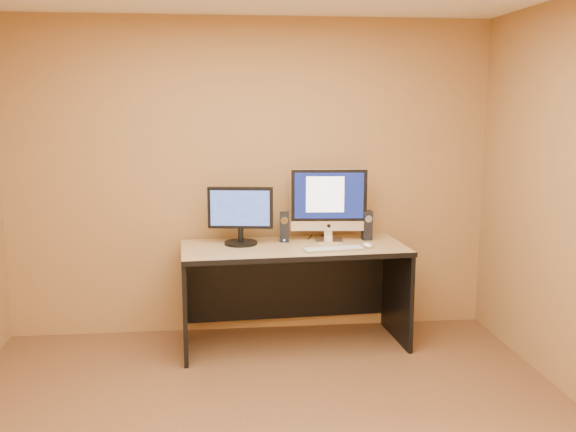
{
  "coord_description": "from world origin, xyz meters",
  "views": [
    {
      "loc": [
        -0.27,
        -3.29,
        1.9
      ],
      "look_at": [
        0.25,
        1.48,
        1.06
      ],
      "focal_mm": 40.0,
      "sensor_mm": 36.0,
      "label": 1
    }
  ],
  "objects": [
    {
      "name": "second_monitor",
      "position": [
        -0.1,
        1.69,
        1.04
      ],
      "size": [
        0.56,
        0.34,
        0.46
      ],
      "primitive_type": null,
      "rotation": [
        0.0,
        0.0,
        -0.16
      ],
      "color": "black",
      "rests_on": "desk"
    },
    {
      "name": "cable_b",
      "position": [
        0.48,
        1.89,
        0.81
      ],
      "size": [
        0.07,
        0.19,
        0.01
      ],
      "primitive_type": "cylinder",
      "rotation": [
        1.57,
        0.0,
        -0.31
      ],
      "color": "black",
      "rests_on": "desk"
    },
    {
      "name": "desk",
      "position": [
        0.31,
        1.58,
        0.4
      ],
      "size": [
        1.78,
        0.86,
        0.81
      ],
      "primitive_type": null,
      "rotation": [
        0.0,
        0.0,
        0.05
      ],
      "color": "tan",
      "rests_on": "ground"
    },
    {
      "name": "walls",
      "position": [
        0.0,
        0.0,
        1.3
      ],
      "size": [
        4.0,
        4.0,
        2.6
      ],
      "primitive_type": null,
      "color": "olive",
      "rests_on": "ground"
    },
    {
      "name": "cable_a",
      "position": [
        0.63,
        1.86,
        0.81
      ],
      "size": [
        0.09,
        0.23,
        0.01
      ],
      "primitive_type": "cylinder",
      "rotation": [
        1.57,
        0.0,
        0.33
      ],
      "color": "black",
      "rests_on": "desk"
    },
    {
      "name": "speaker_left",
      "position": [
        0.25,
        1.76,
        0.93
      ],
      "size": [
        0.08,
        0.09,
        0.24
      ],
      "primitive_type": null,
      "rotation": [
        0.0,
        0.0,
        -0.1
      ],
      "color": "black",
      "rests_on": "desk"
    },
    {
      "name": "mouse",
      "position": [
        0.87,
        1.47,
        0.83
      ],
      "size": [
        0.08,
        0.12,
        0.04
      ],
      "primitive_type": "ellipsoid",
      "rotation": [
        0.0,
        0.0,
        0.17
      ],
      "color": "white",
      "rests_on": "desk"
    },
    {
      "name": "speaker_right",
      "position": [
        0.93,
        1.75,
        0.93
      ],
      "size": [
        0.08,
        0.09,
        0.24
      ],
      "primitive_type": null,
      "rotation": [
        0.0,
        0.0,
        0.1
      ],
      "color": "black",
      "rests_on": "desk"
    },
    {
      "name": "imac",
      "position": [
        0.61,
        1.74,
        1.11
      ],
      "size": [
        0.64,
        0.29,
        0.6
      ],
      "primitive_type": null,
      "rotation": [
        0.0,
        0.0,
        -0.09
      ],
      "color": "silver",
      "rests_on": "desk"
    },
    {
      "name": "keyboard",
      "position": [
        0.6,
        1.41,
        0.82
      ],
      "size": [
        0.48,
        0.19,
        0.02
      ],
      "primitive_type": "cube",
      "rotation": [
        0.0,
        0.0,
        0.14
      ],
      "color": "#BCBCC1",
      "rests_on": "desk"
    }
  ]
}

